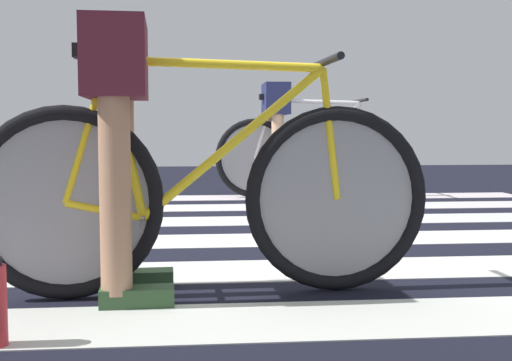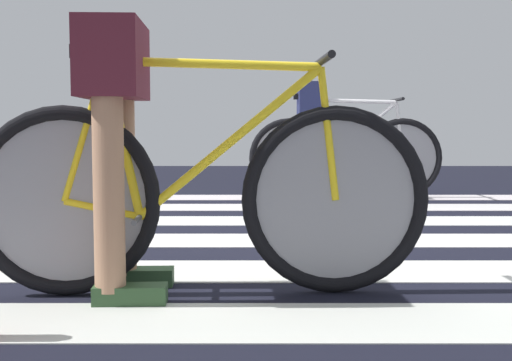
{
  "view_description": "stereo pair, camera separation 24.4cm",
  "coord_description": "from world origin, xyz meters",
  "px_view_note": "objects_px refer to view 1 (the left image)",
  "views": [
    {
      "loc": [
        -0.29,
        -3.8,
        0.65
      ],
      "look_at": [
        -0.05,
        -1.26,
        0.45
      ],
      "focal_mm": 46.08,
      "sensor_mm": 36.0,
      "label": 1
    },
    {
      "loc": [
        -0.05,
        -3.8,
        0.65
      ],
      "look_at": [
        -0.05,
        -1.26,
        0.45
      ],
      "focal_mm": 46.08,
      "sensor_mm": 36.0,
      "label": 2
    }
  ],
  "objects_px": {
    "bicycle_2_of_2": "(310,155)",
    "cyclist_2_of_2": "(276,124)",
    "cyclist_1_of_2": "(118,120)",
    "bicycle_1_of_2": "(204,194)"
  },
  "relations": [
    {
      "from": "bicycle_1_of_2",
      "to": "bicycle_2_of_2",
      "type": "distance_m",
      "value": 3.57
    },
    {
      "from": "bicycle_1_of_2",
      "to": "bicycle_2_of_2",
      "type": "bearing_deg",
      "value": 71.08
    },
    {
      "from": "bicycle_2_of_2",
      "to": "cyclist_2_of_2",
      "type": "xyz_separation_m",
      "value": [
        -0.31,
        0.0,
        0.28
      ]
    },
    {
      "from": "bicycle_1_of_2",
      "to": "cyclist_1_of_2",
      "type": "distance_m",
      "value": 0.41
    },
    {
      "from": "bicycle_1_of_2",
      "to": "cyclist_2_of_2",
      "type": "bearing_deg",
      "value": 75.97
    },
    {
      "from": "cyclist_1_of_2",
      "to": "cyclist_2_of_2",
      "type": "distance_m",
      "value": 3.59
    },
    {
      "from": "cyclist_1_of_2",
      "to": "bicycle_2_of_2",
      "type": "distance_m",
      "value": 3.7
    },
    {
      "from": "cyclist_1_of_2",
      "to": "cyclist_2_of_2",
      "type": "xyz_separation_m",
      "value": [
        1.01,
        3.44,
        0.01
      ]
    },
    {
      "from": "bicycle_2_of_2",
      "to": "cyclist_2_of_2",
      "type": "height_order",
      "value": "cyclist_2_of_2"
    },
    {
      "from": "cyclist_1_of_2",
      "to": "bicycle_2_of_2",
      "type": "relative_size",
      "value": 0.59
    }
  ]
}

